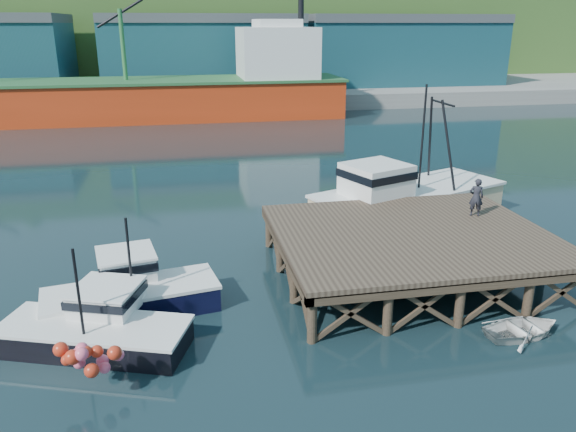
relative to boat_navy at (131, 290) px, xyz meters
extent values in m
plane|color=black|center=(6.71, 0.86, -0.84)|extent=(300.00, 300.00, 0.00)
cube|color=brown|center=(12.21, 0.86, 1.16)|extent=(12.00, 10.00, 0.25)
cube|color=#473828|center=(12.21, -3.99, 0.91)|extent=(12.00, 0.30, 0.35)
cylinder|color=#473828|center=(6.51, -3.84, -0.04)|extent=(0.36, 0.36, 2.60)
cylinder|color=#473828|center=(6.51, 5.56, -0.04)|extent=(0.36, 0.36, 2.60)
cylinder|color=#473828|center=(17.91, 5.56, -0.04)|extent=(0.36, 0.36, 2.60)
cube|color=gray|center=(6.71, 70.86, 0.16)|extent=(160.00, 40.00, 2.00)
cube|color=#184152|center=(6.71, 65.86, 5.66)|extent=(28.00, 16.00, 9.00)
cube|color=#184152|center=(36.71, 65.86, 5.66)|extent=(30.00, 16.00, 9.00)
cube|color=red|center=(-5.29, 48.86, 1.36)|extent=(55.00, 9.50, 4.40)
cube|color=#26592D|center=(-5.29, 48.86, 3.66)|extent=(55.50, 10.00, 0.30)
cube|color=silver|center=(14.71, 48.86, 6.66)|extent=(9.00, 9.00, 6.00)
cube|color=silver|center=(14.71, 48.86, 9.96)|extent=(5.00, 7.00, 1.20)
cylinder|color=black|center=(17.71, 48.86, 11.66)|extent=(0.70, 0.70, 2.50)
cube|color=#2D511E|center=(6.71, 100.86, 10.16)|extent=(220.00, 50.00, 22.00)
cube|color=black|center=(0.05, -0.30, -0.33)|extent=(6.89, 3.49, 1.02)
cube|color=silver|center=(0.05, -0.30, 0.20)|extent=(7.03, 3.56, 0.14)
cube|color=silver|center=(-0.15, 0.86, 0.69)|extent=(2.48, 2.48, 1.02)
cube|color=black|center=(-0.15, 0.86, 0.91)|extent=(2.62, 2.62, 0.34)
cylinder|color=black|center=(0.17, -0.95, 1.77)|extent=(0.10, 0.10, 3.18)
cube|color=black|center=(-1.09, -2.76, -0.40)|extent=(6.89, 4.45, 0.89)
cube|color=silver|center=(-1.09, -2.76, 0.07)|extent=(7.03, 4.54, 0.12)
cube|color=silver|center=(-0.69, -1.66, 0.50)|extent=(2.75, 2.75, 0.89)
cube|color=black|center=(-0.69, -1.66, 0.70)|extent=(2.90, 2.90, 0.30)
cylinder|color=black|center=(-1.31, -3.37, 1.64)|extent=(0.10, 0.10, 3.18)
sphere|color=#F2597A|center=(-1.29, -5.54, 0.25)|extent=(0.42, 0.42, 0.42)
sphere|color=#F2597A|center=(-0.39, -5.34, 0.45)|extent=(0.42, 0.42, 0.42)
sphere|color=#B72D16|center=(-0.79, -5.84, 0.65)|extent=(0.42, 0.42, 0.42)
cube|color=beige|center=(15.08, 7.84, 0.09)|extent=(12.10, 7.82, 1.87)
cube|color=silver|center=(15.08, 7.84, 1.08)|extent=(12.37, 8.09, 0.16)
cube|color=silver|center=(12.48, 7.84, 1.97)|extent=(3.96, 3.85, 1.87)
cube|color=black|center=(12.48, 7.84, 2.38)|extent=(4.10, 3.98, 0.42)
cylinder|color=black|center=(15.60, 7.84, 3.84)|extent=(0.12, 0.12, 6.24)
imported|color=silver|center=(14.22, -4.94, -0.53)|extent=(3.24, 2.49, 0.62)
imported|color=#212129|center=(16.02, 2.33, 2.21)|extent=(0.78, 0.65, 1.85)
camera|label=1|loc=(2.22, -21.01, 10.05)|focal=35.00mm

